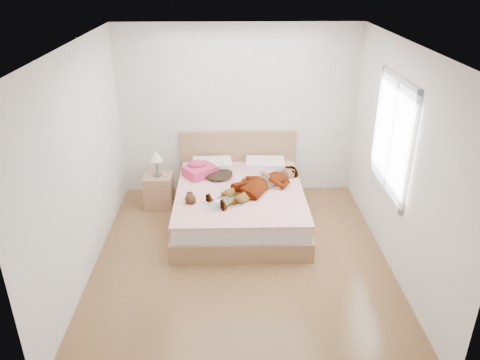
# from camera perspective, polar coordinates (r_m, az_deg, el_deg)

# --- Properties ---
(ground) EXTENTS (4.00, 4.00, 0.00)m
(ground) POSITION_cam_1_polar(r_m,az_deg,el_deg) (5.89, 0.20, -9.73)
(ground) COLOR #4E3218
(ground) RESTS_ON ground
(woman) EXTENTS (1.58, 1.48, 0.22)m
(woman) POSITION_cam_1_polar(r_m,az_deg,el_deg) (6.42, 2.29, -0.23)
(woman) COLOR white
(woman) RESTS_ON bed
(hair) EXTENTS (0.52, 0.60, 0.08)m
(hair) POSITION_cam_1_polar(r_m,az_deg,el_deg) (6.85, -2.72, 0.82)
(hair) COLOR black
(hair) RESTS_ON bed
(phone) EXTENTS (0.10, 0.11, 0.06)m
(phone) POSITION_cam_1_polar(r_m,az_deg,el_deg) (6.74, -2.16, 1.89)
(phone) COLOR silver
(phone) RESTS_ON bed
(room_shell) EXTENTS (4.00, 4.00, 4.00)m
(room_shell) POSITION_cam_1_polar(r_m,az_deg,el_deg) (5.78, 18.07, 5.02)
(room_shell) COLOR white
(room_shell) RESTS_ON ground
(bed) EXTENTS (1.80, 2.08, 1.00)m
(bed) POSITION_cam_1_polar(r_m,az_deg,el_deg) (6.63, -0.04, -2.63)
(bed) COLOR olive
(bed) RESTS_ON ground
(towel) EXTENTS (0.55, 0.53, 0.23)m
(towel) POSITION_cam_1_polar(r_m,az_deg,el_deg) (6.86, -4.98, 1.28)
(towel) COLOR #D73A5F
(towel) RESTS_ON bed
(magazine) EXTENTS (0.56, 0.46, 0.03)m
(magazine) POSITION_cam_1_polar(r_m,az_deg,el_deg) (6.07, -1.95, -2.87)
(magazine) COLOR white
(magazine) RESTS_ON bed
(coffee_mug) EXTENTS (0.11, 0.08, 0.09)m
(coffee_mug) POSITION_cam_1_polar(r_m,az_deg,el_deg) (5.99, -2.68, -2.90)
(coffee_mug) COLOR white
(coffee_mug) RESTS_ON bed
(plush_toy) EXTENTS (0.16, 0.23, 0.12)m
(plush_toy) POSITION_cam_1_polar(r_m,az_deg,el_deg) (6.12, -6.08, -2.18)
(plush_toy) COLOR black
(plush_toy) RESTS_ON bed
(nightstand) EXTENTS (0.42, 0.37, 0.89)m
(nightstand) POSITION_cam_1_polar(r_m,az_deg,el_deg) (7.07, -9.88, -1.01)
(nightstand) COLOR #8D6141
(nightstand) RESTS_ON ground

